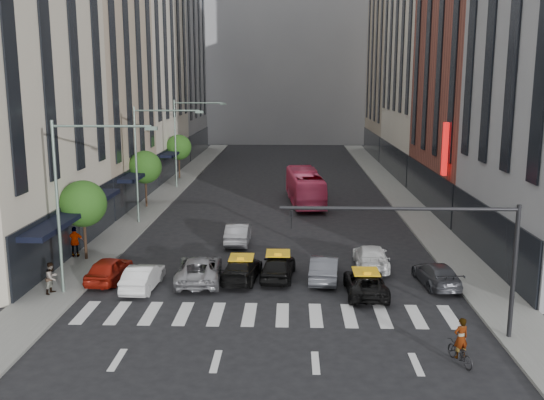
# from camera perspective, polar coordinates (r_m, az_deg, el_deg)

# --- Properties ---
(ground) EXTENTS (160.00, 160.00, 0.00)m
(ground) POSITION_cam_1_polar(r_m,az_deg,el_deg) (28.30, -0.30, -11.88)
(ground) COLOR black
(ground) RESTS_ON ground
(sidewalk_left) EXTENTS (3.00, 96.00, 0.15)m
(sidewalk_left) POSITION_cam_1_polar(r_m,az_deg,el_deg) (58.44, -10.52, 0.13)
(sidewalk_left) COLOR slate
(sidewalk_left) RESTS_ON ground
(sidewalk_right) EXTENTS (3.00, 96.00, 0.15)m
(sidewalk_right) POSITION_cam_1_polar(r_m,az_deg,el_deg) (58.05, 12.25, -0.01)
(sidewalk_right) COLOR slate
(sidewalk_right) RESTS_ON ground
(building_left_b) EXTENTS (8.00, 16.00, 24.00)m
(building_left_b) POSITION_cam_1_polar(r_m,az_deg,el_deg) (56.94, -16.92, 11.63)
(building_left_b) COLOR tan
(building_left_b) RESTS_ON ground
(building_left_c) EXTENTS (8.00, 20.00, 36.00)m
(building_left_c) POSITION_cam_1_polar(r_m,az_deg,el_deg) (74.55, -12.63, 16.24)
(building_left_c) COLOR beige
(building_left_c) RESTS_ON ground
(building_left_d) EXTENTS (8.00, 18.00, 30.00)m
(building_left_d) POSITION_cam_1_polar(r_m,az_deg,el_deg) (92.86, -9.58, 13.45)
(building_left_d) COLOR gray
(building_left_d) RESTS_ON ground
(building_right_b) EXTENTS (8.00, 18.00, 26.00)m
(building_right_b) POSITION_cam_1_polar(r_m,az_deg,el_deg) (55.42, 19.12, 12.56)
(building_right_b) COLOR brown
(building_right_b) RESTS_ON ground
(building_right_c) EXTENTS (8.00, 20.00, 40.00)m
(building_right_c) POSITION_cam_1_polar(r_m,az_deg,el_deg) (74.31, 15.01, 17.71)
(building_right_c) COLOR beige
(building_right_c) RESTS_ON ground
(building_right_d) EXTENTS (8.00, 18.00, 28.00)m
(building_right_d) POSITION_cam_1_polar(r_m,az_deg,el_deg) (92.46, 12.13, 12.75)
(building_right_d) COLOR tan
(building_right_d) RESTS_ON ground
(building_far) EXTENTS (30.00, 10.00, 36.00)m
(building_far) POSITION_cam_1_polar(r_m,az_deg,el_deg) (111.24, 1.38, 14.74)
(building_far) COLOR gray
(building_far) RESTS_ON ground
(tree_near) EXTENTS (2.88, 2.88, 4.95)m
(tree_near) POSITION_cam_1_polar(r_m,az_deg,el_deg) (38.94, -17.36, -0.34)
(tree_near) COLOR black
(tree_near) RESTS_ON sidewalk_left
(tree_mid) EXTENTS (2.88, 2.88, 4.95)m
(tree_mid) POSITION_cam_1_polar(r_m,az_deg,el_deg) (54.08, -11.86, 3.04)
(tree_mid) COLOR black
(tree_mid) RESTS_ON sidewalk_left
(tree_far) EXTENTS (2.88, 2.88, 4.95)m
(tree_far) POSITION_cam_1_polar(r_m,az_deg,el_deg) (69.61, -8.78, 4.92)
(tree_far) COLOR black
(tree_far) RESTS_ON sidewalk_left
(streetlamp_near) EXTENTS (5.38, 0.25, 9.00)m
(streetlamp_near) POSITION_cam_1_polar(r_m,az_deg,el_deg) (32.40, -18.08, 1.42)
(streetlamp_near) COLOR gray
(streetlamp_near) RESTS_ON sidewalk_left
(streetlamp_mid) EXTENTS (5.38, 0.25, 9.00)m
(streetlamp_mid) POSITION_cam_1_polar(r_m,az_deg,el_deg) (47.61, -11.60, 4.70)
(streetlamp_mid) COLOR gray
(streetlamp_mid) RESTS_ON sidewalk_left
(streetlamp_far) EXTENTS (5.38, 0.25, 9.00)m
(streetlamp_far) POSITION_cam_1_polar(r_m,az_deg,el_deg) (63.20, -8.26, 6.36)
(streetlamp_far) COLOR gray
(streetlamp_far) RESTS_ON sidewalk_left
(traffic_signal) EXTENTS (10.10, 0.20, 6.00)m
(traffic_signal) POSITION_cam_1_polar(r_m,az_deg,el_deg) (26.73, 16.35, -3.60)
(traffic_signal) COLOR black
(traffic_signal) RESTS_ON ground
(liberty_sign) EXTENTS (0.30, 0.70, 4.00)m
(liberty_sign) POSITION_cam_1_polar(r_m,az_deg,el_deg) (47.73, 15.98, 4.63)
(liberty_sign) COLOR red
(liberty_sign) RESTS_ON ground
(car_red) EXTENTS (2.02, 4.24, 1.40)m
(car_red) POSITION_cam_1_polar(r_m,az_deg,el_deg) (35.37, -15.07, -6.30)
(car_red) COLOR maroon
(car_red) RESTS_ON ground
(car_white_front) EXTENTS (1.64, 4.17, 1.35)m
(car_white_front) POSITION_cam_1_polar(r_m,az_deg,el_deg) (33.68, -12.05, -7.08)
(car_white_front) COLOR silver
(car_white_front) RESTS_ON ground
(car_silver) EXTENTS (2.78, 5.37, 1.45)m
(car_silver) POSITION_cam_1_polar(r_m,az_deg,el_deg) (34.33, -6.90, -6.47)
(car_silver) COLOR gray
(car_silver) RESTS_ON ground
(taxi_left) EXTENTS (2.32, 4.71, 1.32)m
(taxi_left) POSITION_cam_1_polar(r_m,az_deg,el_deg) (34.36, -2.88, -6.50)
(taxi_left) COLOR black
(taxi_left) RESTS_ON ground
(taxi_center) EXTENTS (2.15, 4.51, 1.49)m
(taxi_center) POSITION_cam_1_polar(r_m,az_deg,el_deg) (34.53, 0.58, -6.25)
(taxi_center) COLOR black
(taxi_center) RESTS_ON ground
(car_grey_mid) EXTENTS (1.93, 4.49, 1.44)m
(car_grey_mid) POSITION_cam_1_polar(r_m,az_deg,el_deg) (34.45, 4.95, -6.37)
(car_grey_mid) COLOR #414349
(car_grey_mid) RESTS_ON ground
(taxi_right) EXTENTS (2.07, 4.48, 1.24)m
(taxi_right) POSITION_cam_1_polar(r_m,az_deg,el_deg) (32.48, 8.80, -7.75)
(taxi_right) COLOR black
(taxi_right) RESTS_ON ground
(car_grey_curb) EXTENTS (2.23, 4.52, 1.26)m
(car_grey_curb) POSITION_cam_1_polar(r_m,az_deg,el_deg) (34.70, 15.22, -6.76)
(car_grey_curb) COLOR #38393F
(car_grey_curb) RESTS_ON ground
(car_row2_left) EXTENTS (1.58, 4.46, 1.47)m
(car_row2_left) POSITION_cam_1_polar(r_m,az_deg,el_deg) (41.91, -3.21, -3.14)
(car_row2_left) COLOR gray
(car_row2_left) RESTS_ON ground
(car_row2_right) EXTENTS (2.13, 4.89, 1.40)m
(car_row2_right) POSITION_cam_1_polar(r_m,az_deg,el_deg) (36.92, 9.28, -5.31)
(car_row2_right) COLOR white
(car_row2_right) RESTS_ON ground
(bus) EXTENTS (3.54, 11.16, 3.06)m
(bus) POSITION_cam_1_polar(r_m,az_deg,el_deg) (55.38, 3.12, 1.23)
(bus) COLOR #F24777
(bus) RESTS_ON ground
(motorcycle) EXTENTS (1.10, 1.84, 0.92)m
(motorcycle) POSITION_cam_1_polar(r_m,az_deg,el_deg) (25.91, 17.27, -13.57)
(motorcycle) COLOR black
(motorcycle) RESTS_ON ground
(rider) EXTENTS (0.70, 0.56, 1.67)m
(rider) POSITION_cam_1_polar(r_m,az_deg,el_deg) (25.41, 17.44, -10.91)
(rider) COLOR gray
(rider) RESTS_ON motorcycle
(pedestrian_near) EXTENTS (0.79, 0.93, 1.67)m
(pedestrian_near) POSITION_cam_1_polar(r_m,az_deg,el_deg) (33.82, -20.03, -6.90)
(pedestrian_near) COLOR gray
(pedestrian_near) RESTS_ON sidewalk_left
(pedestrian_far) EXTENTS (1.19, 0.65, 1.93)m
(pedestrian_far) POSITION_cam_1_polar(r_m,az_deg,el_deg) (40.13, -18.04, -3.77)
(pedestrian_far) COLOR gray
(pedestrian_far) RESTS_ON sidewalk_left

